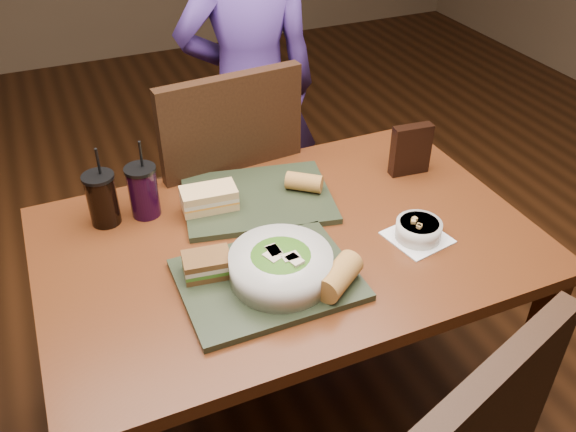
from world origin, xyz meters
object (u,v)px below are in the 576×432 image
object	(u,v)px
tray_far	(258,199)
baguette_near	(339,276)
cup_cola	(102,199)
cup_berry	(143,191)
tray_near	(268,280)
chair_far	(226,192)
sandwich_far	(209,198)
baguette_far	(304,182)
salad_bowl	(281,265)
dining_table	(288,263)
chip_bag	(411,150)
sandwich_near	(207,265)
soup_bowl	(418,230)
diner	(250,92)

from	to	relation	value
tray_far	baguette_near	distance (m)	0.44
cup_cola	cup_berry	xyz separation A→B (m)	(0.11, -0.01, -0.00)
tray_near	chair_far	bearing A→B (deg)	81.05
sandwich_far	baguette_far	bearing A→B (deg)	-4.80
salad_bowl	cup_berry	distance (m)	0.48
chair_far	salad_bowl	world-z (taller)	chair_far
dining_table	tray_near	size ratio (longest dim) A/B	3.10
baguette_far	chip_bag	distance (m)	0.35
salad_bowl	dining_table	bearing A→B (deg)	61.41
dining_table	sandwich_near	world-z (taller)	sandwich_near
tray_near	sandwich_far	world-z (taller)	sandwich_far
dining_table	cup_berry	distance (m)	0.45
soup_bowl	sandwich_far	size ratio (longest dim) A/B	1.07
sandwich_far	chair_far	bearing A→B (deg)	65.77
dining_table	baguette_far	world-z (taller)	baguette_far
chair_far	cup_berry	bearing A→B (deg)	-140.49
tray_far	salad_bowl	distance (m)	0.37
dining_table	diner	bearing A→B (deg)	75.91
baguette_far	cup_berry	bearing A→B (deg)	168.82
tray_near	soup_bowl	distance (m)	0.43
chip_bag	baguette_far	bearing A→B (deg)	-176.51
baguette_far	tray_near	bearing A→B (deg)	-127.33
salad_bowl	cup_berry	world-z (taller)	cup_berry
tray_near	sandwich_far	xyz separation A→B (m)	(-0.04, 0.34, 0.04)
tray_near	sandwich_near	xyz separation A→B (m)	(-0.13, 0.07, 0.04)
cup_berry	chip_bag	world-z (taller)	cup_berry
diner	sandwich_far	world-z (taller)	diner
soup_bowl	sandwich_near	bearing A→B (deg)	173.49
soup_bowl	cup_berry	bearing A→B (deg)	148.10
dining_table	chair_far	xyz separation A→B (m)	(-0.01, 0.51, -0.07)
cup_cola	chair_far	bearing A→B (deg)	30.78
cup_cola	chip_bag	xyz separation A→B (m)	(0.91, -0.11, 0.00)
cup_cola	dining_table	bearing A→B (deg)	-31.28
sandwich_near	cup_berry	size ratio (longest dim) A/B	0.53
dining_table	diner	xyz separation A→B (m)	(0.23, 0.91, 0.09)
diner	soup_bowl	distance (m)	1.05
baguette_near	cup_cola	xyz separation A→B (m)	(-0.46, 0.51, 0.03)
salad_bowl	cup_cola	bearing A→B (deg)	128.98
soup_bowl	cup_cola	world-z (taller)	cup_cola
sandwich_near	cup_cola	bearing A→B (deg)	118.97
baguette_near	tray_near	bearing A→B (deg)	144.52
diner	sandwich_near	distance (m)	1.09
chair_far	soup_bowl	bearing A→B (deg)	-63.29
dining_table	sandwich_near	distance (m)	0.29
chair_far	tray_near	world-z (taller)	chair_far
soup_bowl	cup_cola	xyz separation A→B (m)	(-0.75, 0.40, 0.05)
tray_near	soup_bowl	bearing A→B (deg)	0.77
tray_far	chip_bag	bearing A→B (deg)	-4.10
soup_bowl	tray_far	bearing A→B (deg)	134.75
soup_bowl	cup_berry	xyz separation A→B (m)	(-0.64, 0.40, 0.05)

